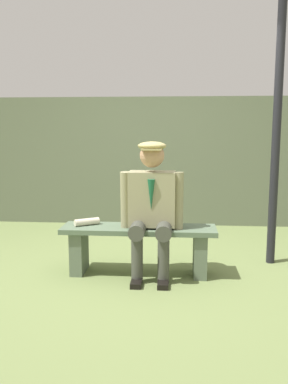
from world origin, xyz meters
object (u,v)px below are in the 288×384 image
at_px(seated_man, 152,202).
at_px(rolled_magazine, 87,222).
at_px(lamp_post, 279,77).
at_px(bench, 139,242).

height_order(seated_man, rolled_magazine, seated_man).
distance_m(rolled_magazine, lamp_post, 2.45).
bearing_deg(lamp_post, bench, 18.21).
distance_m(bench, lamp_post, 2.20).
bearing_deg(lamp_post, rolled_magazine, 12.76).
distance_m(bench, seated_man, 0.44).
height_order(bench, lamp_post, lamp_post).
bearing_deg(seated_man, lamp_post, -157.85).
xyz_separation_m(bench, rolled_magazine, (0.53, -0.02, 0.19)).
xyz_separation_m(seated_man, lamp_post, (-1.27, -0.52, 1.22)).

